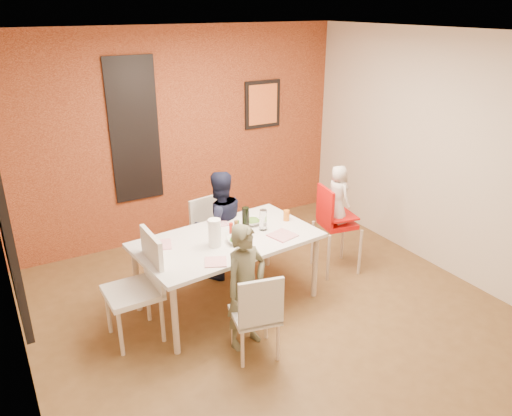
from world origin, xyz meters
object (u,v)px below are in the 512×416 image
child_near (246,287)px  toddler (338,194)px  dining_table (227,244)px  high_chair (334,221)px  child_far (219,225)px  chair_left (141,281)px  paper_towel_roll (215,233)px  chair_far (210,230)px  chair_near (257,312)px  wine_bottle (246,220)px

child_near → toddler: toddler is taller
dining_table → toddler: 1.43m
high_chair → toddler: size_ratio=1.56×
child_near → child_far: (0.35, 1.24, 0.03)m
chair_left → paper_towel_roll: size_ratio=3.70×
dining_table → chair_far: 0.84m
toddler → chair_far: bearing=56.6°
child_far → chair_near: bearing=77.4°
high_chair → toddler: (0.03, -0.01, 0.32)m
chair_far → child_near: child_near is taller
wine_bottle → paper_towel_roll: (-0.40, -0.11, -0.00)m
chair_left → child_far: child_far is taller
chair_near → child_near: size_ratio=0.71×
chair_far → wine_bottle: size_ratio=3.05×
chair_left → wine_bottle: 1.20m
chair_left → paper_towel_roll: 0.81m
high_chair → toddler: 0.32m
child_far → child_near: bearing=75.6°
chair_left → paper_towel_roll: same height
chair_far → chair_left: (-1.10, -0.88, 0.10)m
high_chair → paper_towel_roll: size_ratio=3.75×
high_chair → wine_bottle: size_ratio=3.72×
high_chair → paper_towel_roll: bearing=104.1°
dining_table → toddler: bearing=0.7°
chair_far → chair_left: bearing=-150.5°
child_near → wine_bottle: 0.85m
dining_table → paper_towel_roll: 0.28m
dining_table → chair_far: bearing=77.8°
child_far → paper_towel_roll: 0.79m
high_chair → wine_bottle: bearing=100.1°
chair_near → paper_towel_roll: 0.92m
chair_far → child_far: child_far is taller
chair_near → child_far: (0.36, 1.48, 0.16)m
chair_near → high_chair: size_ratio=0.81×
toddler → high_chair: bearing=72.4°
child_near → chair_left: bearing=129.2°
chair_near → child_far: bearing=-91.3°
child_near → wine_bottle: child_near is taller
chair_left → child_near: bearing=51.2°
high_chair → child_far: child_far is taller
chair_left → chair_near: bearing=41.2°
chair_near → wine_bottle: bearing=-100.8°
high_chair → dining_table: bearing=101.0°
chair_far → high_chair: (1.20, -0.77, 0.15)m
chair_far → dining_table: bearing=-111.5°
dining_table → paper_towel_roll: paper_towel_roll is taller
child_far → wine_bottle: (0.04, -0.54, 0.26)m
dining_table → high_chair: 1.37m
chair_far → toddler: bearing=-41.8°
chair_near → high_chair: (1.55, 0.94, 0.15)m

